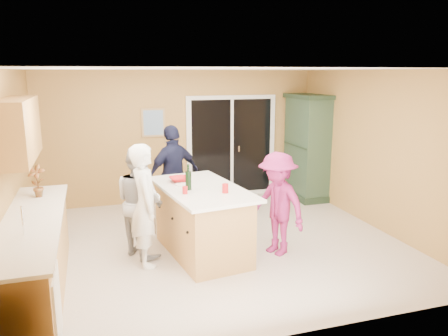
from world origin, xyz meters
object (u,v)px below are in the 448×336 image
object	(u,v)px
woman_grey	(140,201)
woman_navy	(174,175)
kitchen_island	(202,223)
green_hutch	(307,148)
woman_magenta	(277,204)
woman_white	(145,205)

from	to	relation	value
woman_grey	woman_navy	size ratio (longest dim) A/B	0.92
kitchen_island	green_hutch	world-z (taller)	green_hutch
green_hutch	woman_magenta	size ratio (longest dim) A/B	1.44
woman_magenta	woman_white	bearing A→B (deg)	-119.74
woman_navy	woman_magenta	distance (m)	2.07
woman_navy	woman_grey	bearing A→B (deg)	34.97
woman_white	woman_magenta	world-z (taller)	woman_white
woman_grey	woman_white	bearing A→B (deg)	158.42
kitchen_island	woman_navy	world-z (taller)	woman_navy
green_hutch	woman_white	bearing A→B (deg)	-147.32
woman_white	woman_navy	distance (m)	1.67
kitchen_island	woman_navy	size ratio (longest dim) A/B	1.17
green_hutch	woman_white	xyz separation A→B (m)	(-3.59, -2.30, -0.21)
green_hutch	woman_navy	size ratio (longest dim) A/B	1.25
woman_white	woman_grey	bearing A→B (deg)	7.60
woman_white	woman_grey	distance (m)	0.37
green_hutch	woman_magenta	bearing A→B (deg)	-125.32
woman_white	woman_magenta	bearing A→B (deg)	-93.78
green_hutch	woman_navy	distance (m)	3.02
green_hutch	kitchen_island	bearing A→B (deg)	-141.98
kitchen_island	green_hutch	xyz separation A→B (m)	(2.79, 2.18, 0.57)
green_hutch	woman_navy	xyz separation A→B (m)	(-2.92, -0.77, -0.18)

